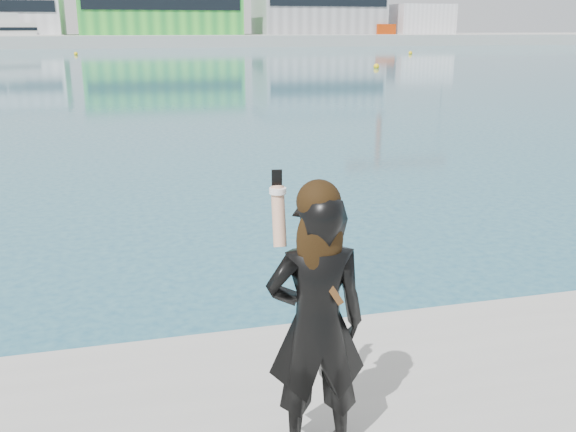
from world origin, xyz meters
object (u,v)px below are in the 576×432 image
motor_yacht (10,35)px  buoy_extra (376,68)px  woman (316,317)px  buoy_far (76,55)px  buoy_near (410,54)px

motor_yacht → buoy_extra: motor_yacht is taller
woman → buoy_far: bearing=-79.6°
motor_yacht → buoy_extra: (39.07, -67.89, -2.11)m
buoy_extra → woman: size_ratio=0.27×
motor_yacht → buoy_near: 68.51m
woman → buoy_near: bearing=-109.2°
buoy_far → buoy_extra: size_ratio=1.00×
woman → motor_yacht: bearing=-74.9°
motor_yacht → buoy_extra: 78.35m
buoy_near → buoy_far: 43.26m
buoy_near → motor_yacht: bearing=143.0°
buoy_extra → woman: bearing=-112.6°
motor_yacht → buoy_near: size_ratio=33.12×
motor_yacht → buoy_far: bearing=-92.3°
buoy_far → buoy_extra: same height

